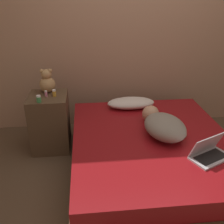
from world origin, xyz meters
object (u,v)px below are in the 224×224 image
bottle_green (39,99)px  laptop (209,153)px  teddy_bear (47,82)px  bottle_pink (46,94)px  person_lying (163,125)px  bottle_amber (54,93)px  pillow (131,103)px

bottle_green → laptop: bearing=-28.8°
teddy_bear → bottle_pink: bearing=-92.3°
person_lying → teddy_bear: 1.41m
bottle_pink → bottle_amber: size_ratio=0.87×
pillow → bottle_pink: (-0.99, -0.10, 0.20)m
bottle_pink → bottle_green: 0.17m
laptop → bottle_amber: bottle_amber is taller
pillow → bottle_green: 1.10m
pillow → laptop: bearing=-65.9°
person_lying → bottle_amber: size_ratio=9.07×
person_lying → bottle_green: bottle_green is taller
person_lying → laptop: bearing=-67.1°
person_lying → pillow: bearing=96.3°
person_lying → bottle_green: 1.33m
bottle_amber → laptop: bearing=-35.7°
pillow → person_lying: (0.21, -0.67, 0.04)m
pillow → laptop: (0.50, -1.11, -0.01)m
pillow → bottle_pink: bearing=-174.2°
laptop → person_lying: bearing=99.2°
laptop → bottle_pink: size_ratio=5.92×
pillow → bottle_pink: 1.01m
teddy_bear → bottle_amber: size_ratio=3.57×
teddy_bear → bottle_amber: bearing=-60.0°
laptop → bottle_green: bottle_green is taller
person_lying → teddy_bear: size_ratio=2.54×
pillow → bottle_amber: bearing=-173.2°
person_lying → bottle_green: size_ratio=9.10×
teddy_bear → bottle_amber: teddy_bear is taller
laptop → teddy_bear: bearing=117.6°
laptop → pillow: bearing=89.6°
pillow → teddy_bear: (-0.98, 0.04, 0.29)m
bottle_pink → bottle_amber: bottle_amber is taller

